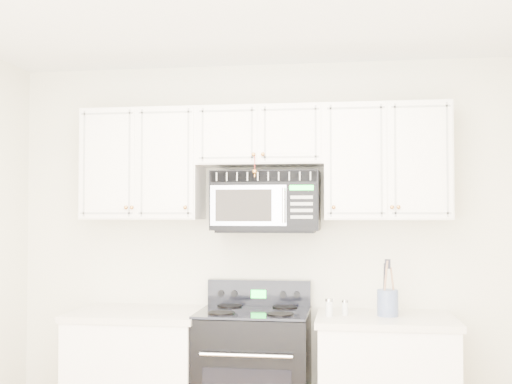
# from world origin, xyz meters

# --- Properties ---
(room) EXTENTS (3.51, 3.51, 2.61)m
(room) POSITION_xyz_m (0.00, 0.00, 1.30)
(room) COLOR #8B6748
(room) RESTS_ON ground
(range) EXTENTS (0.71, 0.65, 1.11)m
(range) POSITION_xyz_m (-0.03, 1.45, 0.48)
(range) COLOR black
(range) RESTS_ON ground
(upper_cabinets) EXTENTS (2.44, 0.37, 0.75)m
(upper_cabinets) POSITION_xyz_m (-0.00, 1.58, 1.93)
(upper_cabinets) COLOR silver
(upper_cabinets) RESTS_ON ground
(microwave) EXTENTS (0.71, 0.40, 0.39)m
(microwave) POSITION_xyz_m (0.03, 1.57, 1.65)
(microwave) COLOR black
(microwave) RESTS_ON ground
(utensil_crock) EXTENTS (0.13, 0.13, 0.35)m
(utensil_crock) POSITION_xyz_m (0.81, 1.44, 1.01)
(utensil_crock) COLOR slate
(utensil_crock) RESTS_ON base_cabinet_right
(shaker_salt) EXTENTS (0.05, 0.05, 0.11)m
(shaker_salt) POSITION_xyz_m (0.45, 1.37, 0.98)
(shaker_salt) COLOR silver
(shaker_salt) RESTS_ON base_cabinet_right
(shaker_pepper) EXTENTS (0.04, 0.04, 0.10)m
(shaker_pepper) POSITION_xyz_m (0.55, 1.43, 0.97)
(shaker_pepper) COLOR silver
(shaker_pepper) RESTS_ON base_cabinet_right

